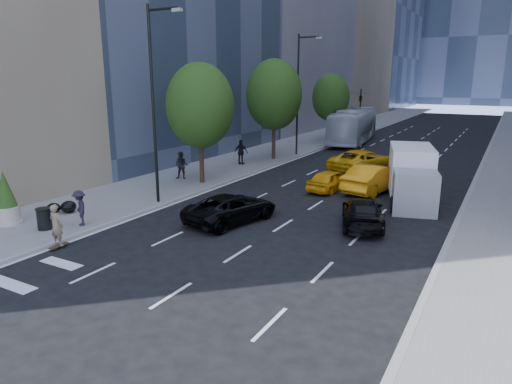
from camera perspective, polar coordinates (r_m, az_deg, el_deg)
The scene contains 24 objects.
ground at distance 18.41m, azimuth -4.94°, elevation -7.14°, with size 160.00×160.00×0.00m, color black.
sidewalk_left at distance 48.40m, azimuth 6.28°, elevation 6.22°, with size 6.00×120.00×0.15m, color slate.
sidewalk_right at distance 44.62m, azimuth 29.36°, elevation 3.82°, with size 4.00×120.00×0.15m, color slate.
lamp_near at distance 24.24m, azimuth -12.49°, elevation 11.80°, with size 2.13×0.22×10.00m.
lamp_far at distance 39.55m, azimuth 5.48°, elevation 12.84°, with size 2.13×0.22×10.00m.
tree_near at distance 28.72m, azimuth -7.01°, elevation 10.65°, with size 4.20×4.20×7.46m.
tree_mid at distance 37.24m, azimuth 2.28°, elevation 12.05°, with size 4.50×4.50×7.99m.
tree_far at distance 49.19m, azimuth 9.33°, elevation 11.58°, with size 3.90×3.90×6.92m.
traffic_signal at distance 56.54m, azimuth 12.95°, elevation 11.32°, with size 2.48×0.53×5.20m.
skateboarder at distance 19.82m, azimuth -23.63°, elevation -4.14°, with size 0.62×0.41×1.71m, color #807250.
black_sedan_lincoln at distance 21.57m, azimuth -3.09°, elevation -2.01°, with size 2.23×4.84×1.35m, color black.
black_sedan_mercedes at distance 21.48m, azimuth 13.18°, elevation -2.51°, with size 1.83×4.49×1.30m, color black.
taxi_a at distance 27.90m, azimuth 9.26°, elevation 1.49°, with size 1.52×3.77×1.29m, color #F0A20C.
taxi_b at distance 28.10m, azimuth 14.51°, elevation 1.69°, with size 1.75×5.02×1.66m, color orange.
taxi_c at distance 33.94m, azimuth 13.09°, elevation 3.82°, with size 2.67×5.78×1.61m, color #E5A50C.
taxi_d at distance 31.81m, azimuth 18.77°, elevation 2.61°, with size 2.02×4.96×1.44m, color yellow.
city_bus at distance 49.11m, azimuth 12.06°, elevation 8.09°, with size 2.95×12.62×3.51m, color silver.
box_truck at distance 26.31m, azimuth 18.88°, elevation 2.05°, with size 3.78×6.53×2.95m.
pedestrian_a at distance 30.31m, azimuth -9.29°, elevation 3.28°, with size 0.88×0.69×1.81m, color black.
pedestrian_b at distance 35.11m, azimuth -1.87°, elevation 5.01°, with size 1.11×0.46×1.90m, color black.
pedestrian_c at distance 21.96m, azimuth -21.17°, elevation -1.89°, with size 1.05×0.60×1.63m, color #241C2A.
trash_can at distance 22.13m, azimuth -24.95°, elevation -3.11°, with size 0.61×0.61×0.92m, color black.
planter_shrub at distance 23.55m, azimuth -28.79°, elevation -0.76°, with size 1.03×1.03×2.46m.
garbage_bags at distance 24.45m, azimuth -23.04°, elevation -1.78°, with size 1.22×1.18×0.60m.
Camera 1 is at (9.74, -14.13, 6.66)m, focal length 32.00 mm.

